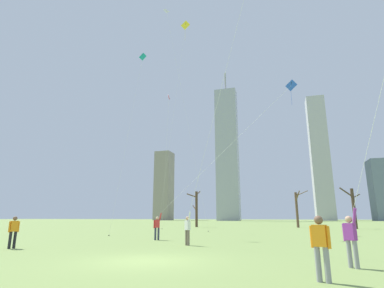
# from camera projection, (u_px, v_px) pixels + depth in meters

# --- Properties ---
(ground_plane) EXTENTS (400.00, 400.00, 0.00)m
(ground_plane) POSITION_uv_depth(u_px,v_px,m) (146.00, 261.00, 11.15)
(ground_plane) COLOR #7A934C
(kite_flyer_midfield_right_orange) EXTENTS (7.33, 4.93, 21.80)m
(kite_flyer_midfield_right_orange) POSITION_uv_depth(u_px,v_px,m) (210.00, 141.00, 17.21)
(kite_flyer_midfield_right_orange) COLOR #726656
(kite_flyer_midfield_right_orange) RESTS_ON ground
(kite_flyer_midfield_center_pink) EXTENTS (5.98, 4.31, 20.64)m
(kite_flyer_midfield_center_pink) POSITION_uv_depth(u_px,v_px,m) (367.00, 168.00, 9.72)
(kite_flyer_midfield_center_pink) COLOR gray
(kite_flyer_midfield_center_pink) RESTS_ON ground
(kite_flyer_foreground_left_blue) EXTENTS (10.77, 4.77, 12.89)m
(kite_flyer_foreground_left_blue) POSITION_uv_depth(u_px,v_px,m) (177.00, 205.00, 21.95)
(kite_flyer_foreground_left_blue) COLOR #33384C
(kite_flyer_foreground_left_blue) RESTS_ON ground
(bystander_strolling_midfield) EXTENTS (0.47, 0.33, 1.62)m
(bystander_strolling_midfield) POSITION_uv_depth(u_px,v_px,m) (321.00, 244.00, 7.69)
(bystander_strolling_midfield) COLOR gray
(bystander_strolling_midfield) RESTS_ON ground
(bystander_far_off_by_trees) EXTENTS (0.34, 0.46, 1.62)m
(bystander_far_off_by_trees) POSITION_uv_depth(u_px,v_px,m) (14.00, 230.00, 15.69)
(bystander_far_off_by_trees) COLOR black
(bystander_far_off_by_trees) RESTS_ON ground
(distant_kite_low_near_trees_red) EXTENTS (3.12, 6.50, 16.48)m
(distant_kite_low_near_trees_red) POSITION_uv_depth(u_px,v_px,m) (168.00, 119.00, 38.05)
(distant_kite_low_near_trees_red) COLOR red
(distant_kite_low_near_trees_red) RESTS_ON ground
(distant_kite_drifting_right_teal) EXTENTS (2.57, 0.84, 17.48)m
(distant_kite_drifting_right_teal) POSITION_uv_depth(u_px,v_px,m) (139.00, 79.00, 29.40)
(distant_kite_drifting_right_teal) COLOR teal
(distant_kite_drifting_right_teal) RESTS_ON ground
(distant_kite_high_overhead_yellow) EXTENTS (3.38, 1.76, 28.22)m
(distant_kite_high_overhead_yellow) POSITION_uv_depth(u_px,v_px,m) (184.00, 38.00, 41.53)
(distant_kite_high_overhead_yellow) COLOR yellow
(distant_kite_high_overhead_yellow) RESTS_ON ground
(distant_kite_drifting_left_white) EXTENTS (3.96, 5.19, 25.64)m
(distant_kite_drifting_left_white) POSITION_uv_depth(u_px,v_px,m) (174.00, 49.00, 35.19)
(distant_kite_drifting_left_white) COLOR white
(distant_kite_drifting_left_white) RESTS_ON ground
(bare_tree_center) EXTENTS (1.98, 3.33, 5.55)m
(bare_tree_center) POSITION_uv_depth(u_px,v_px,m) (297.00, 207.00, 47.17)
(bare_tree_center) COLOR brown
(bare_tree_center) RESTS_ON ground
(bare_tree_left_of_center) EXTENTS (2.66, 2.02, 5.70)m
(bare_tree_left_of_center) POSITION_uv_depth(u_px,v_px,m) (353.00, 207.00, 42.12)
(bare_tree_left_of_center) COLOR #423326
(bare_tree_left_of_center) RESTS_ON ground
(bare_tree_leftmost) EXTENTS (2.11, 1.47, 5.89)m
(bare_tree_leftmost) POSITION_uv_depth(u_px,v_px,m) (196.00, 208.00, 49.66)
(bare_tree_leftmost) COLOR #4C3828
(bare_tree_leftmost) RESTS_ON ground
(skyline_slender_spire) EXTENTS (8.10, 9.21, 58.46)m
(skyline_slender_spire) POSITION_uv_depth(u_px,v_px,m) (320.00, 157.00, 142.58)
(skyline_slender_spire) COLOR #B2B2B7
(skyline_slender_spire) RESTS_ON ground
(skyline_mid_tower_right) EXTENTS (9.98, 6.03, 70.26)m
(skyline_mid_tower_right) POSITION_uv_depth(u_px,v_px,m) (227.00, 152.00, 138.88)
(skyline_mid_tower_right) COLOR #9EA3AD
(skyline_mid_tower_right) RESTS_ON ground
(skyline_short_annex) EXTENTS (7.90, 8.99, 34.66)m
(skyline_short_annex) POSITION_uv_depth(u_px,v_px,m) (164.00, 185.00, 155.07)
(skyline_short_annex) COLOR gray
(skyline_short_annex) RESTS_ON ground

